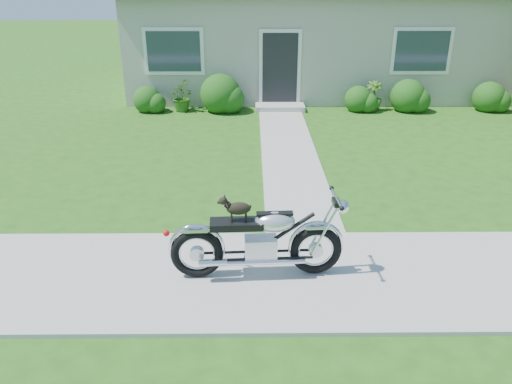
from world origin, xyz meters
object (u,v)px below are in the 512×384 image
potted_plant_left (180,97)px  house (321,21)px  potted_plant_right (374,96)px  motorcycle_with_dog (261,241)px

potted_plant_left → house: bearing=38.5°
house → potted_plant_left: house is taller
potted_plant_right → potted_plant_left: bearing=180.0°
house → motorcycle_with_dog: 12.33m
potted_plant_left → motorcycle_with_dog: (2.12, -8.58, 0.13)m
house → motorcycle_with_dog: (-2.20, -12.02, -1.62)m
potted_plant_left → potted_plant_right: bearing=0.0°
potted_plant_right → motorcycle_with_dog: 9.21m
house → potted_plant_right: size_ratio=15.08×
potted_plant_right → motorcycle_with_dog: bearing=-111.4°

